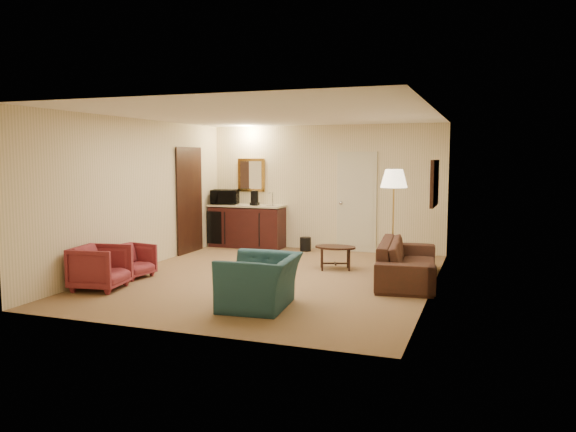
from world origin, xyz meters
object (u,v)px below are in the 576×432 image
Objects in this scene: teal_armchair at (260,273)px; waste_bin at (305,244)px; rose_chair_far at (100,265)px; sofa at (408,254)px; floor_lamp at (393,219)px; rose_chair_near at (132,259)px; coffee_table at (335,258)px; coffee_maker at (255,198)px; wetbar_cabinet at (247,226)px; microwave at (225,195)px.

teal_armchair is 3.65× the size of waste_bin.
rose_chair_far reaches higher than waste_bin.
floor_lamp reaches higher than sofa.
rose_chair_near is 3.40m from coffee_table.
sofa is 1.25× the size of floor_lamp.
coffee_maker reaches higher than coffee_table.
floor_lamp is at bearing 154.15° from teal_armchair.
coffee_maker reaches higher than rose_chair_far.
sofa is at bearing -21.04° from coffee_table.
rose_chair_near is 3.86m from waste_bin.
floor_lamp is at bearing -2.49° from coffee_maker.
rose_chair_far is at bearing -95.79° from wetbar_cabinet.
wetbar_cabinet reaches higher than teal_armchair.
rose_chair_near is 0.87m from rose_chair_far.
wetbar_cabinet is 2.99m from coffee_table.
rose_chair_far is (-2.59, 0.13, -0.10)m from teal_armchair.
floor_lamp reaches higher than rose_chair_far.
floor_lamp reaches higher than coffee_table.
waste_bin is at bearing 147.99° from floor_lamp.
microwave is at bearing 57.15° from sofa.
rose_chair_far is 4.34m from coffee_maker.
floor_lamp reaches higher than waste_bin.
teal_armchair is (-1.58, -2.23, 0.03)m from sofa.
microwave reaches higher than rose_chair_far.
coffee_maker reaches higher than sofa.
coffee_maker is (-1.93, 4.35, 0.62)m from teal_armchair.
waste_bin is at bearing -174.50° from teal_armchair.
teal_armchair reaches higher than waste_bin.
wetbar_cabinet is 3.50m from rose_chair_near.
microwave is at bearing 9.14° from rose_chair_near.
microwave reaches higher than waste_bin.
wetbar_cabinet reaches higher than sofa.
coffee_maker reaches higher than wetbar_cabinet.
coffee_table is (2.93, 1.74, -0.09)m from rose_chair_near.
coffee_table is 1.25× the size of microwave.
wetbar_cabinet is 4.94m from teal_armchair.
microwave is at bearing 179.33° from waste_bin.
waste_bin is at bearing -19.50° from rose_chair_near.
waste_bin is 1.47m from coffee_maker.
microwave is (-4.23, 2.17, 0.69)m from sofa.
wetbar_cabinet is 2.88× the size of microwave.
floor_lamp is at bearing -60.36° from rose_chair_far.
rose_chair_far is at bearing -166.76° from rose_chair_near.
floor_lamp is 5.56× the size of coffee_maker.
microwave reaches higher than sofa.
sofa is 4.41m from rose_chair_near.
wetbar_cabinet is 2.28× the size of rose_chair_far.
teal_armchair is at bearing -95.79° from coffee_table.
rose_chair_near is 3.53m from coffee_maker.
rose_chair_near is at bearing -115.35° from teal_armchair.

